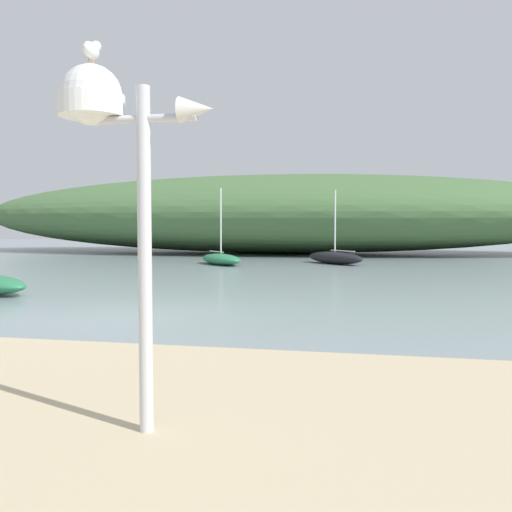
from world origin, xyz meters
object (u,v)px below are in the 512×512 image
sailboat_east_reach (221,259)px  sailboat_mid_channel (335,257)px  seagull_on_radar (92,49)px  mast_structure (107,126)px

sailboat_east_reach → sailboat_mid_channel: (5.68, 1.66, 0.04)m
sailboat_east_reach → sailboat_mid_channel: size_ratio=1.02×
sailboat_mid_channel → sailboat_east_reach: bearing=-163.7°
sailboat_mid_channel → seagull_on_radar: bearing=-91.8°
mast_structure → sailboat_east_reach: (-5.06, 22.37, -2.56)m
mast_structure → seagull_on_radar: (-0.14, 0.02, 0.66)m
mast_structure → sailboat_mid_channel: size_ratio=0.83×
seagull_on_radar → sailboat_east_reach: 23.11m
seagull_on_radar → sailboat_mid_channel: sailboat_mid_channel is taller
sailboat_east_reach → sailboat_mid_channel: bearing=16.3°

